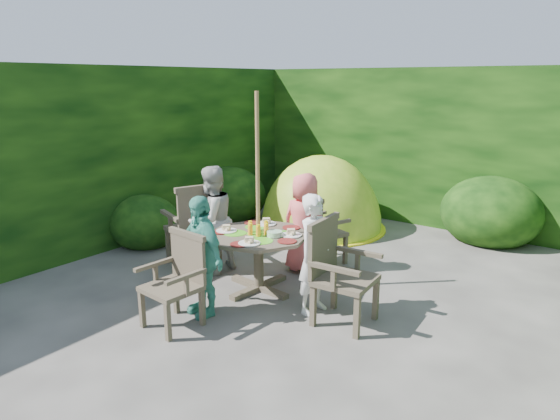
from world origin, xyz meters
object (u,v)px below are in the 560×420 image
Objects in this scene: patio_table at (259,243)px; dome_tent at (320,228)px; garden_chair_right at (338,271)px; garden_chair_back at (318,228)px; child_right at (315,254)px; parasol_pole at (258,195)px; child_back at (305,223)px; child_left at (211,220)px; child_front at (202,256)px; garden_chair_left at (195,225)px; garden_chair_front at (177,279)px.

patio_table is 2.64m from dome_tent.
patio_table is 1.09m from garden_chair_right.
child_right is (0.71, -1.18, 0.14)m from garden_chair_back.
patio_table is 0.54m from parasol_pole.
child_left is at bearing 32.95° from child_back.
child_right is (0.80, -0.08, -0.48)m from parasol_pole.
garden_chair_back is 0.34m from child_back.
patio_table is at bearing -71.52° from dome_tent.
parasol_pole reaches higher than child_back.
child_front is (-0.08, -0.80, -0.48)m from parasol_pole.
garden_chair_right is 0.80× the size of child_back.
garden_chair_back is at bearing 34.78° from garden_chair_right.
child_back is 1.00× the size of child_front.
garden_chair_back is at bearing 151.21° from garden_chair_left.
garden_chair_left is at bearing 155.22° from child_front.
garden_chair_front is (-0.11, -1.10, -0.10)m from patio_table.
child_right is (-0.29, 0.04, 0.09)m from garden_chair_right.
garden_chair_front is 0.66× the size of child_left.
child_front is at bearing 133.26° from child_right.
garden_chair_front is 0.70× the size of child_front.
patio_table is at bearing 100.40° from child_front.
child_left is at bearing 174.42° from parasol_pole.
garden_chair_right is 1.58m from garden_chair_back.
garden_chair_back is 2.21m from garden_chair_front.
dome_tent reaches higher than garden_chair_back.
parasol_pole is 1.78× the size of child_right.
garden_chair_right is at bearing -94.71° from child_right.
garden_chair_left reaches higher than garden_chair_front.
parasol_pole reaches higher than dome_tent.
child_left is at bearing 68.36° from garden_chair_back.
child_back reaches higher than dome_tent.
garden_chair_back is at bearing 142.45° from child_left.
garden_chair_front is at bearing 33.65° from child_left.
parasol_pole is at bearing 88.26° from child_right.
garden_chair_left is at bearing 60.11° from garden_chair_back.
child_back is at bearing 100.68° from child_front.
dome_tent is (-0.82, 1.68, -0.62)m from child_back.
garden_chair_right is at bearing -53.12° from dome_tent.
child_front is (-0.08, -0.80, 0.06)m from patio_table.
child_back reaches higher than garden_chair_front.
child_back is (0.19, 1.89, 0.15)m from garden_chair_front.
child_front reaches higher than patio_table.
garden_chair_front is (-1.20, -0.98, -0.06)m from garden_chair_right.
dome_tent is (-0.74, 2.47, -1.10)m from parasol_pole.
parasol_pole is 1.22m from garden_chair_left.
garden_chair_left is 0.79× the size of child_left.
garden_chair_front is 3.65m from dome_tent.
child_left reaches higher than garden_chair_back.
child_front is at bearing -95.86° from patio_table.
patio_table is 1.44× the size of garden_chair_front.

